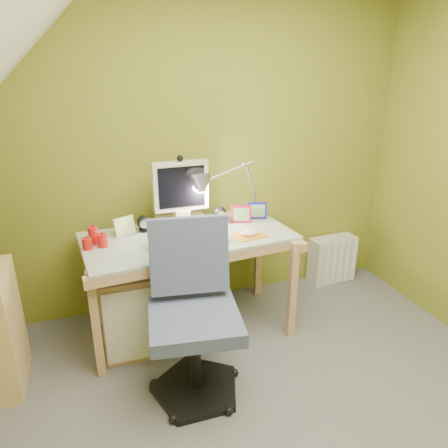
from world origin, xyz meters
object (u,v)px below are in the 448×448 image
object	(u,v)px
desk_lamp	(243,177)
radiator	(332,259)
desk	(190,283)
monitor	(181,191)
task_chair	(195,317)

from	to	relation	value
desk_lamp	radiator	distance (m)	1.24
desk	monitor	distance (m)	0.64
desk_lamp	desk	bearing A→B (deg)	-152.68
monitor	desk_lamp	bearing A→B (deg)	-2.12
desk	monitor	xyz separation A→B (m)	(-0.00, 0.18, 0.62)
monitor	desk	bearing A→B (deg)	-92.12
desk_lamp	task_chair	world-z (taller)	desk_lamp
monitor	task_chair	size ratio (longest dim) A/B	0.50
desk	task_chair	world-z (taller)	task_chair
desk	radiator	world-z (taller)	desk
desk_lamp	task_chair	xyz separation A→B (m)	(-0.57, -0.80, -0.54)
radiator	desk	bearing A→B (deg)	-170.88
desk_lamp	radiator	size ratio (longest dim) A/B	1.56
monitor	desk_lamp	xyz separation A→B (m)	(0.45, 0.00, 0.06)
desk_lamp	radiator	bearing A→B (deg)	14.32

